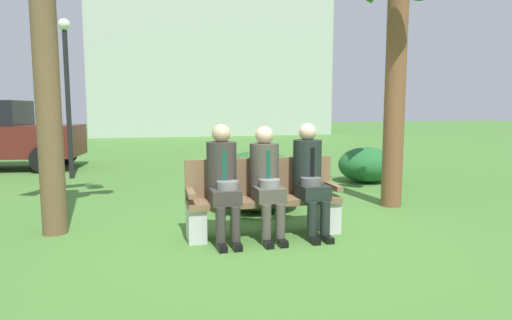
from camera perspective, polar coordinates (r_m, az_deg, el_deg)
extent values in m
plane|color=#477931|center=(5.19, 2.40, -9.88)|extent=(80.00, 80.00, 0.00)
cube|color=brown|center=(5.09, 1.12, -5.39)|extent=(1.81, 0.44, 0.07)
cube|color=brown|center=(5.22, 0.57, -2.17)|extent=(1.81, 0.06, 0.45)
cube|color=brown|center=(4.91, -8.66, -4.31)|extent=(0.08, 0.44, 0.06)
cube|color=brown|center=(5.35, 10.07, -3.41)|extent=(0.08, 0.44, 0.06)
cube|color=silver|center=(5.00, -7.89, -8.34)|extent=(0.20, 0.37, 0.38)
cube|color=silver|center=(5.41, 9.41, -7.20)|extent=(0.20, 0.37, 0.38)
cube|color=#38332D|center=(4.80, -4.15, -4.76)|extent=(0.32, 0.38, 0.16)
cylinder|color=#38332D|center=(4.67, -4.68, -8.93)|extent=(0.11, 0.11, 0.45)
cylinder|color=#38332D|center=(4.70, -2.73, -8.82)|extent=(0.11, 0.11, 0.45)
cube|color=black|center=(4.67, -4.53, -11.37)|extent=(0.09, 0.22, 0.07)
cube|color=black|center=(4.70, -2.57, -11.24)|extent=(0.09, 0.22, 0.07)
cylinder|color=#38332D|center=(4.93, -4.57, -0.71)|extent=(0.34, 0.34, 0.54)
cube|color=#144C3D|center=(4.76, -4.24, -0.72)|extent=(0.05, 0.01, 0.34)
sphere|color=tan|center=(4.89, -4.61, 3.50)|extent=(0.21, 0.21, 0.21)
cylinder|color=slate|center=(4.76, -3.77, -3.32)|extent=(0.24, 0.24, 0.09)
cube|color=#4C473D|center=(4.91, 1.67, -4.48)|extent=(0.32, 0.38, 0.16)
cylinder|color=#4C473D|center=(4.78, 1.36, -8.55)|extent=(0.11, 0.11, 0.45)
cylinder|color=#4C473D|center=(4.82, 3.21, -8.41)|extent=(0.11, 0.11, 0.45)
cube|color=black|center=(4.78, 1.55, -10.93)|extent=(0.09, 0.22, 0.07)
cube|color=black|center=(4.82, 3.42, -10.77)|extent=(0.09, 0.22, 0.07)
cylinder|color=#4C473D|center=(5.04, 1.09, -0.67)|extent=(0.34, 0.34, 0.51)
cube|color=#144C3D|center=(4.88, 1.61, -0.69)|extent=(0.05, 0.01, 0.33)
sphere|color=beige|center=(5.00, 1.10, 3.29)|extent=(0.21, 0.21, 0.21)
cylinder|color=gray|center=(4.87, 1.80, -3.08)|extent=(0.24, 0.24, 0.09)
cube|color=#1E2823|center=(5.08, 7.49, -4.15)|extent=(0.32, 0.38, 0.16)
cylinder|color=#1E2823|center=(4.94, 7.39, -8.08)|extent=(0.11, 0.11, 0.45)
cylinder|color=#1E2823|center=(5.00, 9.11, -7.93)|extent=(0.11, 0.11, 0.45)
cube|color=black|center=(4.94, 7.62, -10.38)|extent=(0.09, 0.22, 0.07)
cube|color=black|center=(5.00, 9.34, -10.20)|extent=(0.09, 0.22, 0.07)
cylinder|color=#1E2823|center=(5.20, 6.77, -0.32)|extent=(0.34, 0.34, 0.54)
cube|color=black|center=(5.05, 7.45, -0.32)|extent=(0.05, 0.01, 0.34)
sphere|color=beige|center=(5.17, 6.83, 3.69)|extent=(0.21, 0.21, 0.21)
cylinder|color=#585858|center=(5.03, 7.26, -2.81)|extent=(0.24, 0.24, 0.09)
cylinder|color=brown|center=(6.85, 17.85, 8.06)|extent=(0.30, 0.30, 3.36)
cylinder|color=brown|center=(5.65, -26.13, 14.11)|extent=(0.28, 0.28, 4.55)
ellipsoid|color=#23642F|center=(9.03, 14.35, -0.61)|extent=(1.14, 1.04, 0.71)
ellipsoid|color=#245227|center=(6.35, 0.14, -2.76)|extent=(1.39, 1.27, 0.87)
cylinder|color=black|center=(12.56, -23.93, 0.89)|extent=(0.65, 0.21, 0.64)
cylinder|color=black|center=(11.08, -26.15, 0.06)|extent=(0.65, 0.21, 0.64)
cylinder|color=black|center=(9.97, -23.53, 6.57)|extent=(0.10, 0.10, 3.09)
sphere|color=white|center=(10.12, -23.99, 16.02)|extent=(0.24, 0.24, 0.24)
cube|color=#AFBDAC|center=(27.67, -6.62, 16.16)|extent=(13.10, 8.31, 12.00)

